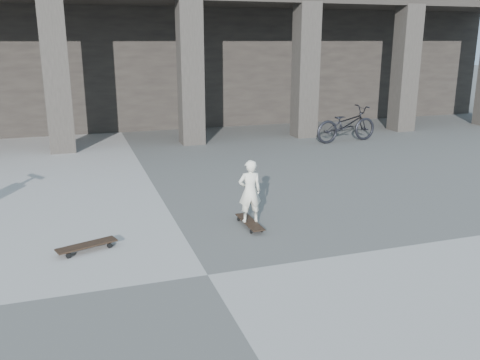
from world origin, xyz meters
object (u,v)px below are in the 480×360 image
object	(u,v)px
child	(250,191)
bicycle	(346,124)
skateboard_spare	(87,246)
longboard	(250,222)

from	to	relation	value
child	bicycle	world-z (taller)	child
skateboard_spare	child	world-z (taller)	child
skateboard_spare	bicycle	bearing A→B (deg)	19.60
longboard	bicycle	distance (m)	7.71
bicycle	longboard	bearing A→B (deg)	133.29
skateboard_spare	bicycle	distance (m)	9.70
longboard	child	distance (m)	0.53
skateboard_spare	longboard	bearing A→B (deg)	-14.15
skateboard_spare	child	xyz separation A→B (m)	(2.55, 0.20, 0.52)
longboard	skateboard_spare	size ratio (longest dim) A/B	0.98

